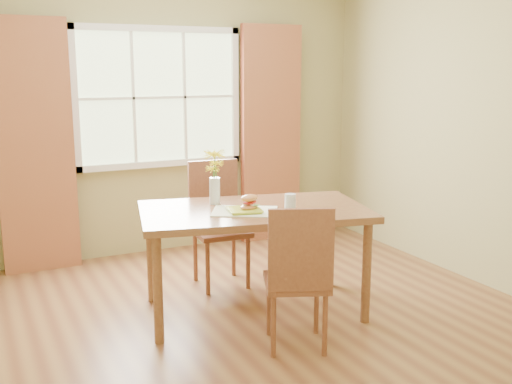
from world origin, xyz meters
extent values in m
cube|color=brown|center=(0.00, 0.00, -0.01)|extent=(4.20, 3.80, 0.02)
cube|color=#9D955E|center=(0.00, 1.91, 1.35)|extent=(4.20, 0.02, 2.70)
cube|color=#9D955E|center=(0.00, -1.91, 1.35)|extent=(4.20, 0.02, 2.70)
cube|color=#9D955E|center=(2.11, 0.00, 1.35)|extent=(0.02, 3.80, 2.70)
cube|color=beige|center=(0.00, 1.88, 1.50)|extent=(1.50, 0.02, 1.20)
cube|color=white|center=(0.00, 1.85, 2.13)|extent=(1.62, 0.04, 0.06)
cube|color=white|center=(0.00, 1.85, 0.87)|extent=(1.62, 0.04, 0.06)
cube|color=white|center=(-0.78, 1.85, 1.50)|extent=(0.06, 0.04, 1.32)
cube|color=white|center=(0.78, 1.85, 1.50)|extent=(0.06, 0.04, 1.32)
cube|color=white|center=(0.00, 1.85, 1.50)|extent=(1.50, 0.03, 0.02)
cube|color=maroon|center=(-1.15, 1.78, 1.10)|extent=(0.65, 0.08, 2.20)
cube|color=maroon|center=(1.15, 1.78, 1.10)|extent=(0.65, 0.08, 2.20)
cube|color=brown|center=(0.13, 0.10, 0.76)|extent=(1.77, 1.25, 0.05)
cylinder|color=brown|center=(-0.66, -0.10, 0.37)|extent=(0.06, 0.06, 0.74)
cylinder|color=brown|center=(0.76, -0.43, 0.37)|extent=(0.06, 0.06, 0.74)
cylinder|color=brown|center=(-0.49, 0.62, 0.37)|extent=(0.06, 0.06, 0.74)
cylinder|color=brown|center=(0.92, 0.30, 0.37)|extent=(0.06, 0.06, 0.74)
cube|color=brown|center=(0.13, -0.52, 0.43)|extent=(0.52, 0.52, 0.04)
cube|color=brown|center=(0.06, -0.69, 0.70)|extent=(0.38, 0.18, 0.51)
cylinder|color=brown|center=(-0.08, -0.61, 0.20)|extent=(0.03, 0.03, 0.41)
cylinder|color=brown|center=(0.22, -0.73, 0.20)|extent=(0.03, 0.03, 0.41)
cylinder|color=brown|center=(0.05, -0.31, 0.20)|extent=(0.03, 0.03, 0.41)
cylinder|color=brown|center=(0.34, -0.44, 0.20)|extent=(0.03, 0.03, 0.41)
cube|color=brown|center=(0.13, 0.72, 0.46)|extent=(0.45, 0.45, 0.04)
cube|color=brown|center=(0.15, 0.91, 0.75)|extent=(0.43, 0.07, 0.55)
cylinder|color=brown|center=(-0.05, 0.56, 0.22)|extent=(0.04, 0.04, 0.44)
cylinder|color=brown|center=(0.29, 0.53, 0.22)|extent=(0.04, 0.04, 0.44)
cylinder|color=brown|center=(-0.03, 0.90, 0.22)|extent=(0.04, 0.04, 0.44)
cylinder|color=brown|center=(0.32, 0.88, 0.22)|extent=(0.04, 0.04, 0.44)
cube|color=#EFF2CD|center=(0.03, 0.03, 0.79)|extent=(0.55, 0.51, 0.01)
cube|color=#BBCF33|center=(0.02, 0.01, 0.80)|extent=(0.27, 0.27, 0.01)
ellipsoid|color=#CE7D46|center=(0.05, 0.01, 0.82)|extent=(0.17, 0.14, 0.04)
ellipsoid|color=#4C8C2D|center=(0.09, -0.01, 0.83)|extent=(0.08, 0.05, 0.01)
cylinder|color=red|center=(0.05, 0.01, 0.85)|extent=(0.07, 0.07, 0.01)
cylinder|color=red|center=(0.07, 0.02, 0.86)|extent=(0.07, 0.07, 0.01)
ellipsoid|color=#CE7D46|center=(0.06, 0.01, 0.89)|extent=(0.17, 0.14, 0.05)
cylinder|color=silver|center=(0.34, -0.07, 0.84)|extent=(0.08, 0.08, 0.12)
cylinder|color=silver|center=(0.34, -0.07, 0.83)|extent=(0.07, 0.07, 0.10)
cylinder|color=silver|center=(-0.06, 0.35, 0.88)|extent=(0.08, 0.08, 0.20)
cylinder|color=silver|center=(-0.06, 0.35, 0.83)|extent=(0.07, 0.07, 0.10)
cylinder|color=#3D7028|center=(-0.06, 0.35, 0.97)|extent=(0.01, 0.01, 0.37)
cylinder|color=#3D7028|center=(-0.05, 0.34, 0.94)|extent=(0.01, 0.01, 0.31)
cylinder|color=#3D7028|center=(-0.08, 0.36, 0.92)|extent=(0.01, 0.01, 0.26)
camera|label=1|loc=(-1.70, -3.67, 1.78)|focal=42.00mm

